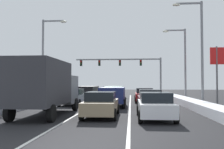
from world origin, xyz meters
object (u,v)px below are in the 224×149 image
object	(u,v)px
sedan_tan_center_lane_nearest	(101,104)
sedan_red_right_lane_third	(144,95)
suv_green_center_lane_third	(114,92)
sedan_silver_left_lane_second	(73,97)
sedan_maroon_right_lane_second	(150,99)
traffic_light_gantry	(128,66)
suv_black_left_lane_third	(88,92)
box_truck_left_lane_nearest	(47,85)
street_lamp_right_near	(198,44)
street_lamp_left_mid	(46,53)
sedan_white_right_lane_nearest	(155,106)
suv_navy_center_lane_second	(113,95)
street_lamp_right_mid	(182,58)

from	to	relation	value
sedan_tan_center_lane_nearest	sedan_red_right_lane_third	bearing A→B (deg)	74.61
suv_green_center_lane_third	sedan_silver_left_lane_second	world-z (taller)	suv_green_center_lane_third
sedan_maroon_right_lane_second	traffic_light_gantry	world-z (taller)	traffic_light_gantry
suv_black_left_lane_third	suv_green_center_lane_third	bearing A→B (deg)	-12.02
sedan_silver_left_lane_second	box_truck_left_lane_nearest	bearing A→B (deg)	-88.98
traffic_light_gantry	street_lamp_right_near	world-z (taller)	street_lamp_right_near
street_lamp_right_near	street_lamp_left_mid	world-z (taller)	street_lamp_right_near
suv_green_center_lane_third	sedan_red_right_lane_third	bearing A→B (deg)	-29.25
sedan_white_right_lane_nearest	sedan_tan_center_lane_nearest	distance (m)	3.22
sedan_tan_center_lane_nearest	suv_navy_center_lane_second	bearing A→B (deg)	87.92
street_lamp_right_near	sedan_tan_center_lane_nearest	bearing A→B (deg)	-136.31
suv_navy_center_lane_second	sedan_silver_left_lane_second	distance (m)	4.03
sedan_maroon_right_lane_second	suv_green_center_lane_third	bearing A→B (deg)	112.56
sedan_maroon_right_lane_second	traffic_light_gantry	distance (m)	20.70
suv_green_center_lane_third	street_lamp_right_mid	world-z (taller)	street_lamp_right_mid
sedan_red_right_lane_third	box_truck_left_lane_nearest	distance (m)	13.19
suv_green_center_lane_third	street_lamp_right_near	size ratio (longest dim) A/B	0.53
sedan_maroon_right_lane_second	street_lamp_left_mid	size ratio (longest dim) A/B	0.51
sedan_maroon_right_lane_second	street_lamp_right_mid	distance (m)	10.65
sedan_maroon_right_lane_second	street_lamp_right_near	xyz separation A→B (m)	(4.45, 2.21, 4.72)
sedan_red_right_lane_third	traffic_light_gantry	bearing A→B (deg)	97.71
box_truck_left_lane_nearest	street_lamp_right_near	xyz separation A→B (m)	(11.17, 7.21, 3.58)
street_lamp_left_mid	sedan_maroon_right_lane_second	bearing A→B (deg)	-27.05
sedan_tan_center_lane_nearest	suv_navy_center_lane_second	distance (m)	6.50
sedan_white_right_lane_nearest	street_lamp_right_mid	xyz separation A→B (m)	(4.52, 14.61, 4.20)
sedan_tan_center_lane_nearest	street_lamp_left_mid	xyz separation A→B (m)	(-7.18, 10.51, 4.45)
sedan_maroon_right_lane_second	street_lamp_left_mid	bearing A→B (deg)	152.95
box_truck_left_lane_nearest	street_lamp_left_mid	distance (m)	11.48
sedan_silver_left_lane_second	sedan_maroon_right_lane_second	bearing A→B (deg)	-20.63
sedan_tan_center_lane_nearest	suv_black_left_lane_third	bearing A→B (deg)	103.28
suv_black_left_lane_third	sedan_red_right_lane_third	bearing A→B (deg)	-21.28
suv_black_left_lane_third	street_lamp_right_near	size ratio (longest dim) A/B	0.53
sedan_red_right_lane_third	street_lamp_left_mid	size ratio (longest dim) A/B	0.51
sedan_white_right_lane_nearest	street_lamp_right_near	world-z (taller)	street_lamp_right_near
sedan_white_right_lane_nearest	sedan_maroon_right_lane_second	bearing A→B (deg)	88.64
sedan_red_right_lane_third	sedan_tan_center_lane_nearest	world-z (taller)	same
box_truck_left_lane_nearest	sedan_red_right_lane_third	bearing A→B (deg)	59.78
sedan_white_right_lane_nearest	sedan_tan_center_lane_nearest	size ratio (longest dim) A/B	1.00
suv_green_center_lane_third	suv_black_left_lane_third	size ratio (longest dim) A/B	1.00
sedan_maroon_right_lane_second	street_lamp_right_near	bearing A→B (deg)	26.40
sedan_maroon_right_lane_second	box_truck_left_lane_nearest	size ratio (longest dim) A/B	0.63
suv_navy_center_lane_second	box_truck_left_lane_nearest	size ratio (longest dim) A/B	0.68
sedan_tan_center_lane_nearest	box_truck_left_lane_nearest	bearing A→B (deg)	177.11
sedan_maroon_right_lane_second	suv_navy_center_lane_second	world-z (taller)	suv_navy_center_lane_second
traffic_light_gantry	street_lamp_right_near	size ratio (longest dim) A/B	1.51
suv_navy_center_lane_second	traffic_light_gantry	bearing A→B (deg)	86.77
suv_navy_center_lane_second	street_lamp_left_mid	world-z (taller)	street_lamp_left_mid
sedan_maroon_right_lane_second	box_truck_left_lane_nearest	xyz separation A→B (m)	(-6.72, -5.00, 1.14)
suv_green_center_lane_third	suv_black_left_lane_third	world-z (taller)	same
box_truck_left_lane_nearest	traffic_light_gantry	size ratio (longest dim) A/B	0.51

